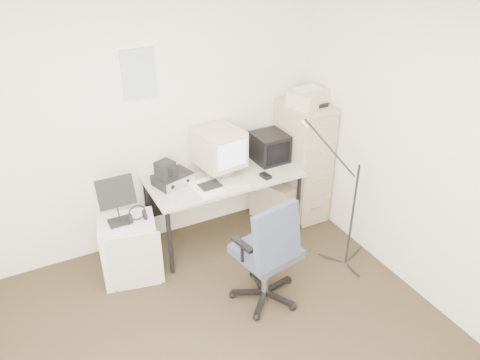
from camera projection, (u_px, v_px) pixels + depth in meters
name	position (u px, v px, depth m)	size (l,w,h in m)	color
floor	(233.00, 358.00, 3.59)	(3.60, 3.60, 0.01)	#363120
ceiling	(230.00, 20.00, 2.36)	(3.60, 3.60, 0.01)	white
wall_back	(146.00, 126.00, 4.37)	(3.60, 0.02, 2.50)	white
wall_right	(435.00, 164.00, 3.70)	(0.02, 3.60, 2.50)	white
wall_calendar	(139.00, 74.00, 4.10)	(0.30, 0.02, 0.44)	white
filing_cabinet	(302.00, 161.00, 5.05)	(0.40, 0.60, 1.30)	#C5B88B
printer	(309.00, 98.00, 4.66)	(0.40, 0.27, 0.16)	tan
desk	(225.00, 207.00, 4.78)	(1.50, 0.70, 0.73)	beige
crt_monitor	(219.00, 152.00, 4.57)	(0.40, 0.42, 0.45)	tan
crt_tv	(269.00, 147.00, 4.83)	(0.32, 0.34, 0.29)	black
desk_speaker	(242.00, 156.00, 4.80)	(0.09, 0.09, 0.16)	beige
keyboard	(229.00, 183.00, 4.45)	(0.43, 0.15, 0.02)	tan
mouse	(266.00, 176.00, 4.56)	(0.07, 0.12, 0.03)	black
radio_receiver	(173.00, 179.00, 4.45)	(0.35, 0.25, 0.10)	black
radio_speaker	(165.00, 170.00, 4.34)	(0.16, 0.15, 0.16)	black
papers	(206.00, 188.00, 4.38)	(0.24, 0.33, 0.02)	white
pc_tower	(273.00, 201.00, 5.12)	(0.22, 0.50, 0.47)	tan
office_chair	(266.00, 249.00, 3.91)	(0.61, 0.61, 1.06)	#39495C
side_cart	(130.00, 249.00, 4.27)	(0.49, 0.39, 0.61)	silver
music_stand	(116.00, 200.00, 4.00)	(0.32, 0.17, 0.46)	black
headphones	(138.00, 216.00, 4.10)	(0.17, 0.17, 0.03)	black
mic_stand	(354.00, 201.00, 4.23)	(0.02, 0.02, 1.41)	black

